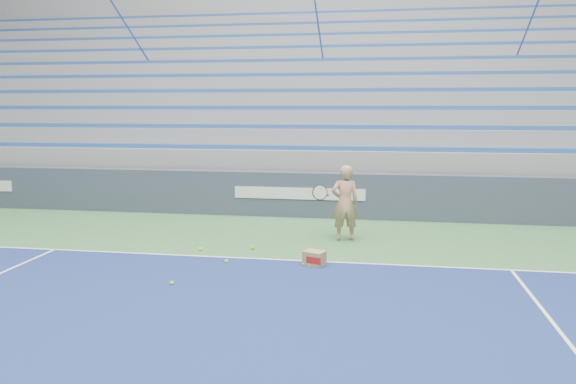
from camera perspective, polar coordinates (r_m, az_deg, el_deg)
The scene contains 10 objects.
sponsor_barrier at distance 13.76m, azimuth 1.24°, elevation -0.26°, with size 30.00×0.32×1.10m.
bleachers at distance 19.27m, azimuth 3.69°, elevation 7.68°, with size 31.00×9.15×7.30m.
tennis_player at distance 11.35m, azimuth 5.77°, elevation -1.10°, with size 0.92×0.86×1.53m.
ball_box at distance 9.64m, azimuth 2.69°, elevation -6.76°, with size 0.41×0.38×0.26m.
tennis_ball_0 at distance 9.60m, azimuth 2.22°, elevation -7.41°, with size 0.07×0.07×0.07m, color #AFDF2D.
tennis_ball_1 at distance 10.73m, azimuth -3.62°, elevation -5.67°, with size 0.07×0.07×0.07m, color #AFDF2D.
tennis_ball_2 at distance 9.85m, azimuth -6.27°, elevation -7.02°, with size 0.07×0.07×0.07m, color #AFDF2D.
tennis_ball_3 at distance 8.82m, azimuth -11.72°, elevation -9.05°, with size 0.07×0.07×0.07m, color #AFDF2D.
tennis_ball_4 at distance 9.64m, azimuth 1.61°, elevation -7.32°, with size 0.07×0.07×0.07m, color #AFDF2D.
tennis_ball_5 at distance 10.74m, azimuth -8.90°, elevation -5.75°, with size 0.07×0.07×0.07m, color #AFDF2D.
Camera 1 is at (1.93, 2.43, 2.70)m, focal length 35.00 mm.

